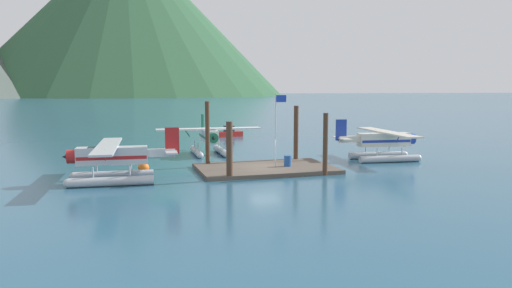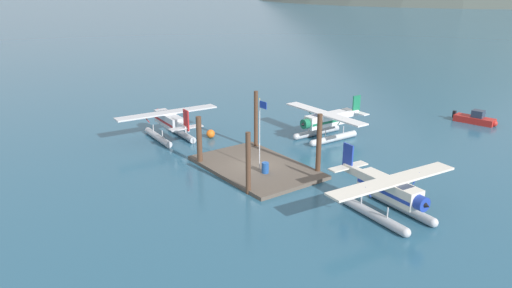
{
  "view_description": "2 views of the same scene",
  "coord_description": "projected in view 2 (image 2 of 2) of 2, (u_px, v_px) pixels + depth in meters",
  "views": [
    {
      "loc": [
        -11.44,
        -36.93,
        6.59
      ],
      "look_at": [
        0.31,
        3.81,
        1.71
      ],
      "focal_mm": 33.86,
      "sensor_mm": 36.0,
      "label": 1
    },
    {
      "loc": [
        30.59,
        -22.36,
        14.9
      ],
      "look_at": [
        -2.06,
        1.53,
        1.34
      ],
      "focal_mm": 33.92,
      "sensor_mm": 36.0,
      "label": 2
    }
  ],
  "objects": [
    {
      "name": "dock_platform",
      "position": [
        256.0,
        167.0,
        40.61
      ],
      "size": [
        10.86,
        6.99,
        0.3
      ],
      "primitive_type": "cube",
      "color": "brown",
      "rests_on": "ground"
    },
    {
      "name": "fuel_drum",
      "position": [
        265.0,
        168.0,
        38.86
      ],
      "size": [
        0.62,
        0.62,
        0.88
      ],
      "color": "#1E4C99",
      "rests_on": "dock_platform"
    },
    {
      "name": "seaplane_cream_stbd_fwd",
      "position": [
        389.0,
        193.0,
        32.11
      ],
      "size": [
        7.97,
        10.48,
        3.84
      ],
      "color": "#B7BABF",
      "rests_on": "ground"
    },
    {
      "name": "boat_red_open_north",
      "position": [
        476.0,
        119.0,
        53.69
      ],
      "size": [
        4.84,
        2.3,
        1.5
      ],
      "color": "#B2231E",
      "rests_on": "ground"
    },
    {
      "name": "piling_far_left",
      "position": [
        256.0,
        120.0,
        44.68
      ],
      "size": [
        0.38,
        0.38,
        5.54
      ],
      "primitive_type": "cylinder",
      "color": "#4C3323",
      "rests_on": "ground"
    },
    {
      "name": "piling_far_right",
      "position": [
        319.0,
        145.0,
        38.75
      ],
      "size": [
        0.42,
        0.42,
        5.08
      ],
      "primitive_type": "cylinder",
      "color": "#4C3323",
      "rests_on": "ground"
    },
    {
      "name": "piling_near_left",
      "position": [
        199.0,
        141.0,
        41.02
      ],
      "size": [
        0.46,
        0.46,
        4.24
      ],
      "primitive_type": "cylinder",
      "color": "#4C3323",
      "rests_on": "ground"
    },
    {
      "name": "seaplane_silver_port_aft",
      "position": [
        169.0,
        123.0,
        48.12
      ],
      "size": [
        7.97,
        10.47,
        3.84
      ],
      "color": "#B7BABF",
      "rests_on": "ground"
    },
    {
      "name": "flagpole",
      "position": [
        261.0,
        126.0,
        38.58
      ],
      "size": [
        0.95,
        0.1,
        5.95
      ],
      "color": "silver",
      "rests_on": "dock_platform"
    },
    {
      "name": "piling_near_right",
      "position": [
        248.0,
        164.0,
        35.15
      ],
      "size": [
        0.38,
        0.38,
        4.76
      ],
      "primitive_type": "cylinder",
      "color": "#4C3323",
      "rests_on": "ground"
    },
    {
      "name": "ground_plane",
      "position": [
        256.0,
        169.0,
        40.66
      ],
      "size": [
        1200.0,
        1200.0,
        0.0
      ],
      "primitive_type": "plane",
      "color": "#285670"
    },
    {
      "name": "seaplane_white_bow_left",
      "position": [
        326.0,
        123.0,
        48.15
      ],
      "size": [
        10.43,
        7.98,
        3.84
      ],
      "color": "#B7BABF",
      "rests_on": "ground"
    },
    {
      "name": "mooring_buoy",
      "position": [
        211.0,
        134.0,
        48.62
      ],
      "size": [
        0.86,
        0.86,
        0.86
      ],
      "primitive_type": "sphere",
      "color": "orange",
      "rests_on": "ground"
    }
  ]
}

